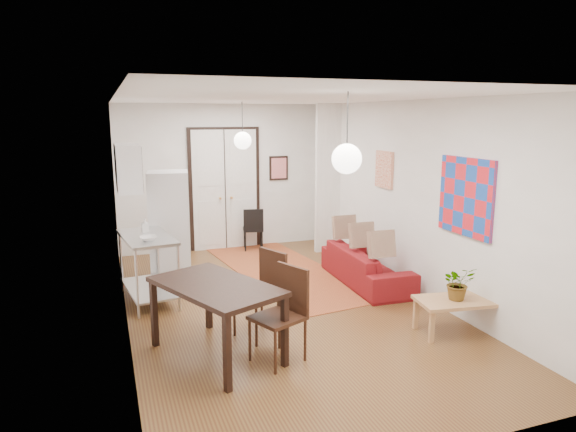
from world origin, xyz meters
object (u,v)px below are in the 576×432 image
object	(u,v)px
fridge	(170,226)
black_side_chair	(252,225)
coffee_table	(457,304)
dining_chair_near	(256,286)
sofa	(366,266)
dining_chair_far	(274,305)
kitchen_counter	(148,258)
dining_table	(216,292)

from	to	relation	value
fridge	black_side_chair	size ratio (longest dim) A/B	2.08
coffee_table	fridge	world-z (taller)	fridge
coffee_table	dining_chair_near	size ratio (longest dim) A/B	1.00
sofa	dining_chair_far	bearing A→B (deg)	133.50
kitchen_counter	dining_chair_near	bearing A→B (deg)	-61.35
dining_table	black_side_chair	world-z (taller)	black_side_chair
coffee_table	dining_table	xyz separation A→B (m)	(-2.94, 0.39, 0.37)
kitchen_counter	dining_chair_far	size ratio (longest dim) A/B	1.29
coffee_table	kitchen_counter	bearing A→B (deg)	145.10
dining_table	dining_chair_far	size ratio (longest dim) A/B	1.67
dining_chair_near	black_side_chair	distance (m)	4.14
coffee_table	dining_chair_far	world-z (taller)	dining_chair_far
coffee_table	dining_chair_far	xyz separation A→B (m)	(-2.34, 0.15, 0.23)
dining_table	dining_chair_near	distance (m)	0.77
coffee_table	kitchen_counter	size ratio (longest dim) A/B	0.78
fridge	dining_chair_near	distance (m)	2.65
kitchen_counter	black_side_chair	xyz separation A→B (m)	(2.24, 2.40, -0.15)
sofa	kitchen_counter	size ratio (longest dim) A/B	1.47
sofa	coffee_table	size ratio (longest dim) A/B	1.90
fridge	dining_table	world-z (taller)	fridge
dining_chair_far	black_side_chair	distance (m)	4.82
sofa	dining_chair_near	distance (m)	2.56
sofa	dining_table	size ratio (longest dim) A/B	1.14
coffee_table	dining_table	size ratio (longest dim) A/B	0.60
kitchen_counter	dining_table	world-z (taller)	kitchen_counter
dining_chair_far	kitchen_counter	bearing A→B (deg)	-176.71
sofa	dining_table	bearing A→B (deg)	123.35
kitchen_counter	dining_chair_far	distance (m)	2.57
coffee_table	black_side_chair	size ratio (longest dim) A/B	1.22
fridge	sofa	bearing A→B (deg)	-15.69
dining_chair_far	sofa	bearing A→B (deg)	107.84
kitchen_counter	fridge	xyz separation A→B (m)	(0.44, 0.94, 0.25)
coffee_table	dining_table	world-z (taller)	dining_table
black_side_chair	dining_chair_near	bearing A→B (deg)	87.32
kitchen_counter	dining_chair_near	size ratio (longest dim) A/B	1.29
fridge	black_side_chair	xyz separation A→B (m)	(1.80, 1.46, -0.40)
coffee_table	sofa	bearing A→B (deg)	93.52
coffee_table	fridge	size ratio (longest dim) A/B	0.59
sofa	black_side_chair	size ratio (longest dim) A/B	2.32
kitchen_counter	dining_chair_far	world-z (taller)	dining_chair_far
coffee_table	black_side_chair	bearing A→B (deg)	104.59
dining_table	dining_chair_near	bearing A→B (deg)	37.28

